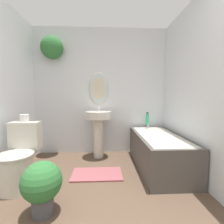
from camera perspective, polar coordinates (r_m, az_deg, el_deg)
wall_back at (r=3.19m, az=-6.33°, el=9.25°), size 2.63×0.40×2.40m
wall_right at (r=2.21m, az=31.12°, el=7.32°), size 0.06×2.79×2.40m
toilet at (r=2.35m, az=-30.11°, el=-14.83°), size 0.42×0.58×0.77m
pedestal_sink at (r=2.94m, az=-4.81°, el=-4.71°), size 0.47×0.47×0.93m
bathtub at (r=2.68m, az=16.07°, el=-12.85°), size 0.66×1.42×0.59m
shampoo_bottle at (r=3.10m, az=12.34°, el=-2.32°), size 0.07×0.07×0.23m
potted_plant at (r=1.76m, az=-23.42°, el=-22.25°), size 0.37×0.37×0.50m
bath_mat at (r=2.45m, az=-5.31°, el=-20.92°), size 0.70×0.41×0.02m
toilet_paper_roll at (r=2.42m, az=-28.39°, el=-1.93°), size 0.11×0.11×0.10m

